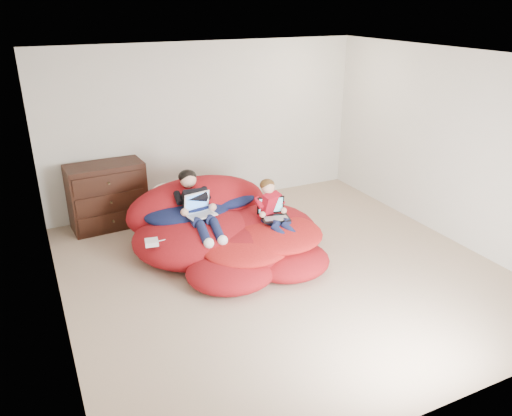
{
  "coord_description": "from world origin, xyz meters",
  "views": [
    {
      "loc": [
        -2.58,
        -4.65,
        3.05
      ],
      "look_at": [
        -0.16,
        0.4,
        0.7
      ],
      "focal_mm": 35.0,
      "sensor_mm": 36.0,
      "label": 1
    }
  ],
  "objects": [
    {
      "name": "dresser",
      "position": [
        -1.64,
        2.22,
        0.47
      ],
      "size": [
        1.08,
        0.62,
        0.94
      ],
      "color": "black",
      "rests_on": "ground"
    },
    {
      "name": "laptop_black",
      "position": [
        0.12,
        0.49,
        0.55
      ],
      "size": [
        0.39,
        0.36,
        0.26
      ],
      "color": "black",
      "rests_on": "younger_boy"
    },
    {
      "name": "older_boy",
      "position": [
        -0.74,
        0.94,
        0.66
      ],
      "size": [
        0.33,
        1.15,
        0.66
      ],
      "color": "black",
      "rests_on": "beanbag_pile"
    },
    {
      "name": "cream_pillow",
      "position": [
        -0.97,
        1.58,
        0.62
      ],
      "size": [
        0.43,
        0.28,
        0.28
      ],
      "primitive_type": "ellipsoid",
      "color": "white",
      "rests_on": "beanbag_pile"
    },
    {
      "name": "laptop_white",
      "position": [
        -0.74,
        0.84,
        0.63
      ],
      "size": [
        0.39,
        0.35,
        0.26
      ],
      "color": "silver",
      "rests_on": "older_boy"
    },
    {
      "name": "younger_boy",
      "position": [
        0.12,
        0.5,
        0.61
      ],
      "size": [
        0.33,
        0.79,
        0.62
      ],
      "color": "#B20F21",
      "rests_on": "beanbag_pile"
    },
    {
      "name": "room_shell",
      "position": [
        0.0,
        0.0,
        0.22
      ],
      "size": [
        5.1,
        5.1,
        2.77
      ],
      "color": "tan",
      "rests_on": "ground"
    },
    {
      "name": "power_adapter",
      "position": [
        -1.43,
        0.59,
        0.42
      ],
      "size": [
        0.18,
        0.18,
        0.06
      ],
      "primitive_type": "cube",
      "rotation": [
        0.0,
        0.0,
        -0.17
      ],
      "color": "silver",
      "rests_on": "beanbag_pile"
    },
    {
      "name": "beanbag_pile",
      "position": [
        -0.41,
        0.81,
        0.27
      ],
      "size": [
        2.44,
        2.32,
        0.92
      ],
      "color": "#A11218",
      "rests_on": "ground"
    }
  ]
}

